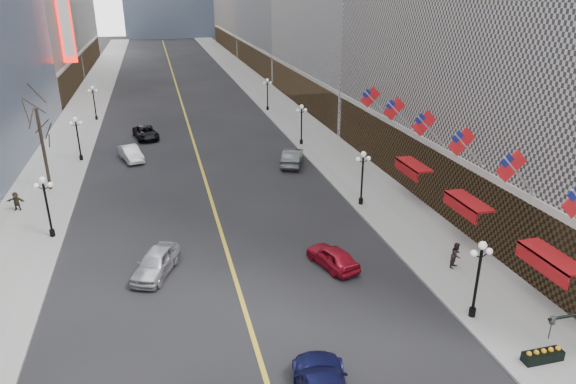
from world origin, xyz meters
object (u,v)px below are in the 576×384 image
streetlamp_west_3 (94,99)px  car_nb_far (146,133)px  car_sb_mid (333,257)px  streetlamp_west_2 (77,134)px  streetlamp_east_3 (267,91)px  streetlamp_east_2 (301,120)px  streetlamp_west_1 (46,201)px  car_sb_far (292,157)px  streetlamp_east_0 (479,272)px  car_nb_near (156,263)px  streetlamp_east_1 (362,172)px  car_nb_mid (131,154)px

streetlamp_west_3 → car_nb_far: 12.79m
streetlamp_west_3 → car_sb_mid: (18.10, -44.82, -2.19)m
streetlamp_west_2 → streetlamp_east_3: bearing=37.3°
streetlamp_east_2 → streetlamp_west_1: bearing=-142.7°
streetlamp_west_2 → streetlamp_west_3: bearing=90.0°
streetlamp_east_3 → car_sb_far: (-2.80, -24.52, -2.05)m
streetlamp_east_0 → car_sb_mid: 9.31m
streetlamp_east_0 → streetlamp_west_3: (-23.60, 52.00, 0.00)m
streetlamp_east_3 → car_nb_near: streetlamp_east_3 is taller
streetlamp_east_0 → streetlamp_east_1: size_ratio=1.00×
streetlamp_west_1 → car_nb_near: bearing=-44.3°
streetlamp_east_3 → car_sb_mid: (-5.50, -44.82, -2.19)m
car_nb_far → car_sb_mid: bearing=-82.6°
streetlamp_west_1 → car_sb_far: 23.85m
streetlamp_east_3 → car_nb_mid: size_ratio=1.00×
streetlamp_east_0 → streetlamp_west_2: (-23.60, 34.00, 0.00)m
streetlamp_east_2 → car_nb_near: bearing=-123.4°
streetlamp_east_0 → streetlamp_east_2: 34.00m
streetlamp_east_1 → streetlamp_east_3: (0.00, 36.00, 0.00)m
streetlamp_east_1 → car_sb_mid: bearing=-122.0°
car_nb_near → car_nb_mid: size_ratio=1.02×
streetlamp_west_2 → car_sb_mid: 32.43m
streetlamp_east_2 → car_sb_mid: size_ratio=1.09×
streetlamp_east_1 → streetlamp_east_3: size_ratio=1.00×
car_nb_far → car_sb_mid: size_ratio=1.24×
streetlamp_east_1 → streetlamp_east_2: size_ratio=1.00×
streetlamp_east_0 → streetlamp_east_3: bearing=90.0°
car_sb_mid → streetlamp_east_0: bearing=109.8°
streetlamp_west_2 → car_sb_mid: streetlamp_west_2 is taller
car_sb_far → streetlamp_west_2: bearing=3.1°
streetlamp_east_3 → car_nb_far: bearing=-147.7°
streetlamp_east_2 → car_nb_mid: size_ratio=1.00×
streetlamp_west_3 → car_sb_far: (20.80, -24.52, -2.05)m
streetlamp_east_1 → car_nb_far: bearing=124.2°
streetlamp_west_3 → car_sb_mid: size_ratio=1.09×
streetlamp_east_0 → streetlamp_east_3: size_ratio=1.00×
streetlamp_east_2 → car_sb_far: (-2.80, -6.52, -2.05)m
streetlamp_west_2 → car_nb_mid: size_ratio=1.00×
streetlamp_east_3 → car_nb_far: size_ratio=0.87×
streetlamp_east_0 → car_nb_mid: 37.94m
streetlamp_west_2 → car_nb_mid: (5.01, -0.99, -2.15)m
streetlamp_east_1 → streetlamp_west_3: bearing=123.2°
car_nb_far → car_sb_mid: 35.94m
streetlamp_east_2 → streetlamp_west_1: size_ratio=1.00×
streetlamp_west_2 → streetlamp_east_1: bearing=-37.3°
car_sb_far → streetlamp_east_2: bearing=-92.8°
streetlamp_west_1 → streetlamp_west_2: same height
car_sb_mid → car_sb_far: car_sb_far is taller
streetlamp_east_0 → streetlamp_east_1: same height
streetlamp_east_0 → car_nb_near: (-16.47, 9.03, -2.11)m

